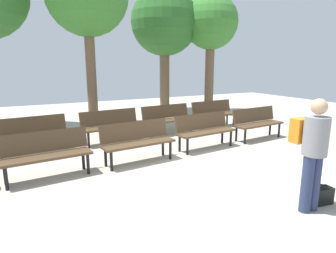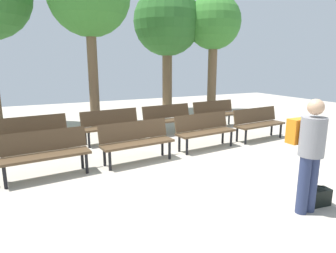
{
  "view_description": "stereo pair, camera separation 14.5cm",
  "coord_description": "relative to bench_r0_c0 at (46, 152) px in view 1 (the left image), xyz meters",
  "views": [
    {
      "loc": [
        -3.26,
        -4.26,
        2.12
      ],
      "look_at": [
        0.0,
        2.13,
        0.55
      ],
      "focal_mm": 31.13,
      "sensor_mm": 36.0,
      "label": 1
    },
    {
      "loc": [
        -3.13,
        -4.33,
        2.12
      ],
      "look_at": [
        0.0,
        2.13,
        0.55
      ],
      "focal_mm": 31.13,
      "sensor_mm": 36.0,
      "label": 2
    }
  ],
  "objects": [
    {
      "name": "ground_plane",
      "position": [
        2.93,
        -1.39,
        -0.5
      ],
      "size": [
        24.0,
        24.0,
        0.0
      ],
      "primitive_type": "plane",
      "color": "#B2A899"
    },
    {
      "name": "bench_r0_c0",
      "position": [
        0.0,
        0.0,
        0.0
      ],
      "size": [
        1.64,
        0.62,
        0.87
      ],
      "rotation": [
        0.0,
        0.0,
        0.09
      ],
      "color": "#4C3823",
      "rests_on": "ground_plane"
    },
    {
      "name": "bench_r0_c1",
      "position": [
        1.84,
        0.07,
        0.0
      ],
      "size": [
        1.64,
        0.63,
        0.87
      ],
      "rotation": [
        0.0,
        0.0,
        0.1
      ],
      "color": "#4C3823",
      "rests_on": "ground_plane"
    },
    {
      "name": "bench_r0_c2",
      "position": [
        3.72,
        0.29,
        0.0
      ],
      "size": [
        1.64,
        0.64,
        0.87
      ],
      "rotation": [
        0.0,
        0.0,
        0.1
      ],
      "color": "#4C3823",
      "rests_on": "ground_plane"
    },
    {
      "name": "bench_r0_c3",
      "position": [
        5.58,
        0.4,
        0.0
      ],
      "size": [
        1.64,
        0.63,
        0.87
      ],
      "rotation": [
        0.0,
        0.0,
        0.09
      ],
      "color": "#4C3823",
      "rests_on": "ground_plane"
    },
    {
      "name": "bench_r1_c0",
      "position": [
        -0.16,
        1.76,
        0.0
      ],
      "size": [
        1.64,
        0.65,
        0.87
      ],
      "rotation": [
        0.0,
        0.0,
        0.11
      ],
      "color": "#4C3823",
      "rests_on": "ground_plane"
    },
    {
      "name": "bench_r1_c1",
      "position": [
        1.78,
        1.89,
        0.0
      ],
      "size": [
        1.64,
        0.62,
        0.87
      ],
      "rotation": [
        0.0,
        0.0,
        0.09
      ],
      "color": "#4C3823",
      "rests_on": "ground_plane"
    },
    {
      "name": "bench_r1_c2",
      "position": [
        3.58,
        2.06,
        0.0
      ],
      "size": [
        1.64,
        0.62,
        0.87
      ],
      "rotation": [
        0.0,
        0.0,
        0.09
      ],
      "color": "#4C3823",
      "rests_on": "ground_plane"
    },
    {
      "name": "bench_r1_c3",
      "position": [
        5.41,
        2.24,
        0.0
      ],
      "size": [
        1.63,
        0.61,
        0.87
      ],
      "rotation": [
        0.0,
        0.0,
        0.08
      ],
      "color": "#4C3823",
      "rests_on": "ground_plane"
    },
    {
      "name": "tree_0",
      "position": [
        5.31,
        5.75,
        3.23
      ],
      "size": [
        2.79,
        2.79,
        5.19
      ],
      "color": "brown",
      "rests_on": "ground_plane"
    },
    {
      "name": "tree_3",
      "position": [
        7.01,
        4.85,
        3.18
      ],
      "size": [
        2.24,
        2.24,
        4.89
      ],
      "color": "brown",
      "rests_on": "ground_plane"
    },
    {
      "name": "visitor_with_backpack",
      "position": [
        3.29,
        -3.05,
        0.43
      ],
      "size": [
        0.35,
        0.53,
        1.65
      ],
      "rotation": [
        0.0,
        0.0,
        3.12
      ],
      "color": "navy",
      "rests_on": "ground_plane"
    },
    {
      "name": "handbag",
      "position": [
        3.65,
        -3.03,
        -0.37
      ],
      "size": [
        0.34,
        0.22,
        0.29
      ],
      "color": "black",
      "rests_on": "ground_plane"
    }
  ]
}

